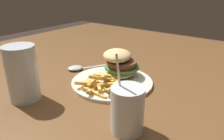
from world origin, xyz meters
TOP-DOWN VIEW (x-y plane):
  - dining_table at (0.00, 0.00)m, footprint 1.52×1.34m
  - meal_plate_near at (-0.03, -0.16)m, footprint 0.27×0.27m
  - beer_glass at (-0.29, -0.03)m, footprint 0.09×0.09m
  - juice_glass at (-0.23, -0.34)m, footprint 0.08×0.08m
  - spoon at (-0.04, 0.02)m, footprint 0.17×0.11m

SIDE VIEW (x-z plane):
  - dining_table at x=0.00m, z-range 0.30..1.04m
  - spoon at x=-0.04m, z-range 0.75..0.76m
  - meal_plate_near at x=-0.03m, z-range 0.73..0.83m
  - juice_glass at x=-0.23m, z-range 0.70..0.89m
  - beer_glass at x=-0.29m, z-range 0.74..0.90m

